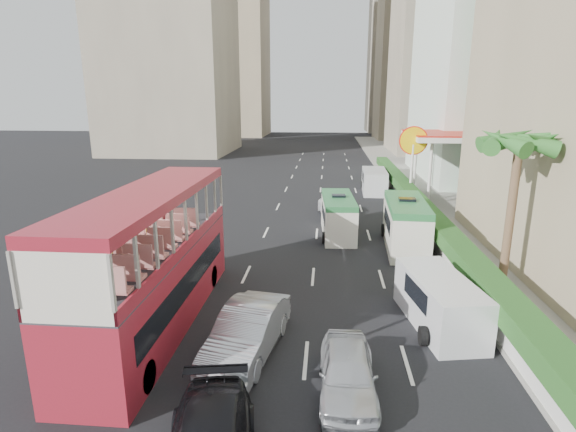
# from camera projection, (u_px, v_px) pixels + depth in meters

# --- Properties ---
(ground_plane) EXTENTS (200.00, 200.00, 0.00)m
(ground_plane) POSITION_uv_depth(u_px,v_px,m) (319.00, 329.00, 16.34)
(ground_plane) COLOR black
(ground_plane) RESTS_ON ground
(double_decker_bus) EXTENTS (2.50, 11.00, 5.06)m
(double_decker_bus) POSITION_uv_depth(u_px,v_px,m) (154.00, 259.00, 16.21)
(double_decker_bus) COLOR maroon
(double_decker_bus) RESTS_ON ground
(car_silver_lane_a) EXTENTS (2.49, 5.06, 1.60)m
(car_silver_lane_a) POSITION_uv_depth(u_px,v_px,m) (248.00, 353.00, 14.81)
(car_silver_lane_a) COLOR #B9BCC1
(car_silver_lane_a) RESTS_ON ground
(car_silver_lane_b) EXTENTS (1.61, 3.95, 1.34)m
(car_silver_lane_b) POSITION_uv_depth(u_px,v_px,m) (347.00, 393.00, 12.81)
(car_silver_lane_b) COLOR #B9BCC1
(car_silver_lane_b) RESTS_ON ground
(van_asset) EXTENTS (2.53, 4.58, 1.22)m
(van_asset) POSITION_uv_depth(u_px,v_px,m) (334.00, 216.00, 32.20)
(van_asset) COLOR silver
(van_asset) RESTS_ON ground
(minibus_near) EXTENTS (2.12, 5.50, 2.39)m
(minibus_near) POSITION_uv_depth(u_px,v_px,m) (338.00, 216.00, 27.45)
(minibus_near) COLOR silver
(minibus_near) RESTS_ON ground
(minibus_far) EXTENTS (2.33, 6.17, 2.70)m
(minibus_far) POSITION_uv_depth(u_px,v_px,m) (405.00, 224.00, 25.07)
(minibus_far) COLOR silver
(minibus_far) RESTS_ON ground
(panel_van_near) EXTENTS (2.63, 4.88, 1.85)m
(panel_van_near) POSITION_uv_depth(u_px,v_px,m) (439.00, 302.00, 16.45)
(panel_van_near) COLOR silver
(panel_van_near) RESTS_ON ground
(panel_van_far) EXTENTS (2.18, 5.09, 2.01)m
(panel_van_far) POSITION_uv_depth(u_px,v_px,m) (374.00, 181.00, 40.15)
(panel_van_far) COLOR silver
(panel_van_far) RESTS_ON ground
(sidewalk) EXTENTS (6.00, 120.00, 0.18)m
(sidewalk) POSITION_uv_depth(u_px,v_px,m) (427.00, 193.00, 39.65)
(sidewalk) COLOR #99968C
(sidewalk) RESTS_ON ground
(kerb_wall) EXTENTS (0.30, 44.00, 1.00)m
(kerb_wall) POSITION_uv_depth(u_px,v_px,m) (419.00, 217.00, 29.14)
(kerb_wall) COLOR silver
(kerb_wall) RESTS_ON sidewalk
(hedge) EXTENTS (1.10, 44.00, 0.70)m
(hedge) POSITION_uv_depth(u_px,v_px,m) (420.00, 205.00, 28.92)
(hedge) COLOR #2D6626
(hedge) RESTS_ON kerb_wall
(palm_tree) EXTENTS (0.36, 0.36, 6.40)m
(palm_tree) POSITION_uv_depth(u_px,v_px,m) (510.00, 217.00, 18.68)
(palm_tree) COLOR brown
(palm_tree) RESTS_ON sidewalk
(shell_station) EXTENTS (6.50, 8.00, 5.50)m
(shell_station) POSITION_uv_depth(u_px,v_px,m) (447.00, 166.00, 36.97)
(shell_station) COLOR silver
(shell_station) RESTS_ON ground
(tower_far_a) EXTENTS (14.00, 14.00, 44.00)m
(tower_far_a) POSITION_uv_depth(u_px,v_px,m) (416.00, 26.00, 88.38)
(tower_far_a) COLOR tan
(tower_far_a) RESTS_ON ground
(tower_far_b) EXTENTS (14.00, 14.00, 40.00)m
(tower_far_b) POSITION_uv_depth(u_px,v_px,m) (398.00, 49.00, 110.09)
(tower_far_b) COLOR gray
(tower_far_b) RESTS_ON ground
(tower_left_b) EXTENTS (16.00, 16.00, 46.00)m
(tower_left_b) POSITION_uv_depth(u_px,v_px,m) (230.00, 30.00, 99.13)
(tower_left_b) COLOR tan
(tower_left_b) RESTS_ON ground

